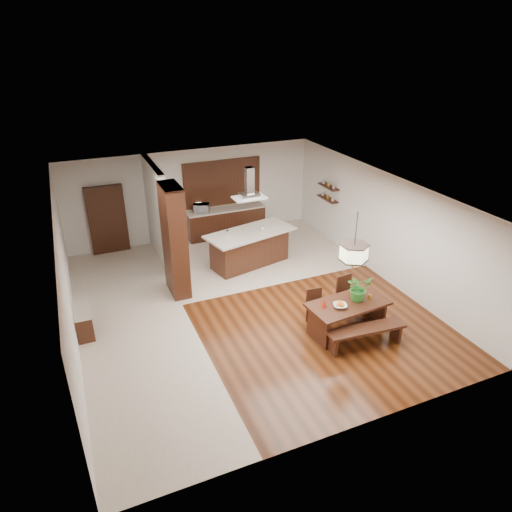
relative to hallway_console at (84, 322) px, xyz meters
name	(u,v)px	position (x,y,z in m)	size (l,w,h in m)	color
room_shell	(244,227)	(3.81, -0.20, 1.75)	(9.00, 9.04, 2.92)	#3B1A0A
tile_hallway	(135,327)	(1.06, -0.20, -0.31)	(2.50, 9.00, 0.01)	beige
tile_kitchen	(253,254)	(5.06, 2.30, -0.31)	(5.50, 4.00, 0.01)	beige
soffit_band	(244,193)	(3.81, -0.20, 2.57)	(8.00, 9.00, 0.02)	#3C1C0F
partition_pier	(175,241)	(2.41, 1.00, 1.14)	(0.45, 1.00, 2.90)	black
partition_stub	(157,213)	(2.41, 3.10, 1.14)	(0.18, 2.40, 2.90)	silver
hallway_console	(84,322)	(0.00, 0.00, 0.00)	(0.37, 0.88, 0.63)	black
hallway_doorway	(107,220)	(1.11, 4.20, 0.74)	(1.10, 0.20, 2.10)	black
rear_counter	(226,222)	(4.81, 4.00, 0.16)	(2.60, 0.62, 0.95)	black
kitchen_window	(222,183)	(4.81, 4.26, 1.44)	(2.60, 0.08, 1.50)	#9A5B2E
shelf_lower	(328,199)	(7.68, 2.40, 1.08)	(0.26, 0.90, 0.04)	black
shelf_upper	(328,187)	(7.68, 2.40, 1.49)	(0.26, 0.90, 0.04)	black
dining_table	(348,310)	(5.47, -2.23, 0.24)	(1.88, 1.05, 0.75)	black
dining_bench	(365,337)	(5.53, -2.88, -0.07)	(1.75, 0.38, 0.49)	black
dining_chair_left	(316,308)	(4.98, -1.72, 0.12)	(0.38, 0.38, 0.87)	black
dining_chair_right	(348,296)	(5.88, -1.64, 0.17)	(0.43, 0.43, 0.98)	black
pendant_lantern	(355,241)	(5.47, -2.23, 1.93)	(0.64, 0.64, 1.31)	#F1EBB8
foliage_plant	(359,288)	(5.73, -2.20, 0.74)	(0.54, 0.47, 0.60)	#2A7928
fruit_bowl	(340,306)	(5.20, -2.32, 0.48)	(0.30, 0.30, 0.07)	beige
napkin_cone	(324,303)	(4.88, -2.16, 0.54)	(0.13, 0.13, 0.20)	#A01D0B
gold_ornament	(370,297)	(6.00, -2.28, 0.50)	(0.08, 0.08, 0.11)	gold
kitchen_island	(250,247)	(4.73, 1.71, 0.23)	(2.74, 1.66, 1.05)	black
range_hood	(249,183)	(4.73, 1.71, 2.15)	(0.90, 0.55, 0.87)	silver
island_cup	(263,229)	(5.10, 1.64, 0.78)	(0.11, 0.11, 0.09)	silver
microwave	(201,208)	(4.00, 4.00, 0.77)	(0.48, 0.33, 0.27)	silver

